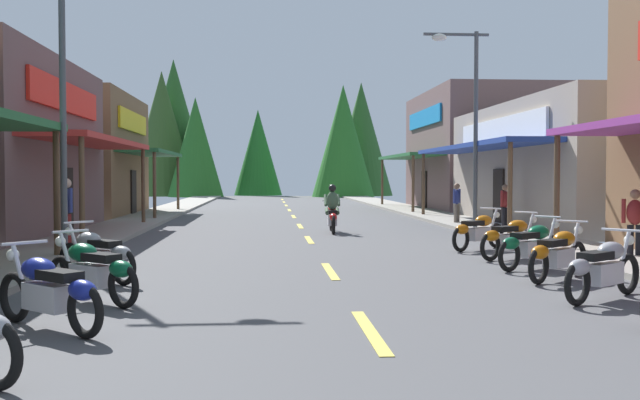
% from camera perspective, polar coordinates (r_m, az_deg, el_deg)
% --- Properties ---
extents(ground, '(10.33, 79.74, 0.10)m').
position_cam_1_polar(ground, '(25.30, -1.54, -2.35)').
color(ground, '#4C4C4F').
extents(sidewalk_left, '(2.23, 79.74, 0.12)m').
position_cam_1_polar(sidewalk_left, '(25.76, -15.64, -2.10)').
color(sidewalk_left, gray).
rests_on(sidewalk_left, ground).
extents(sidewalk_right, '(2.23, 79.74, 0.12)m').
position_cam_1_polar(sidewalk_right, '(26.35, 12.24, -1.98)').
color(sidewalk_right, gray).
rests_on(sidewalk_right, ground).
extents(centerline_dashes, '(0.16, 55.13, 0.01)m').
position_cam_1_polar(centerline_dashes, '(29.01, -1.89, -1.69)').
color(centerline_dashes, '#E0C64C').
rests_on(centerline_dashes, ground).
extents(storefront_left_far, '(10.01, 9.07, 5.55)m').
position_cam_1_polar(storefront_left_far, '(34.99, -21.37, 3.34)').
color(storefront_left_far, brown).
rests_on(storefront_left_far, ground).
extents(storefront_right_middle, '(10.48, 13.07, 4.51)m').
position_cam_1_polar(storefront_right_middle, '(28.79, 22.36, 2.63)').
color(storefront_right_middle, gray).
rests_on(storefront_right_middle, ground).
extents(storefront_right_far, '(10.16, 10.55, 6.39)m').
position_cam_1_polar(storefront_right_far, '(40.30, 14.18, 3.81)').
color(storefront_right_far, brown).
rests_on(storefront_right_far, ground).
extents(streetlamp_left, '(2.14, 0.30, 6.67)m').
position_cam_1_polar(streetlamp_left, '(16.35, -18.87, 10.48)').
color(streetlamp_left, '#474C51').
rests_on(streetlamp_left, ground).
extents(streetlamp_right, '(2.14, 0.30, 6.51)m').
position_cam_1_polar(streetlamp_right, '(23.72, 11.64, 7.63)').
color(streetlamp_right, '#474C51').
rests_on(streetlamp_right, ground).
extents(motorcycle_parked_right_2, '(1.78, 1.35, 1.04)m').
position_cam_1_polar(motorcycle_parked_right_2, '(11.37, 21.71, -5.05)').
color(motorcycle_parked_right_2, black).
rests_on(motorcycle_parked_right_2, ground).
extents(motorcycle_parked_right_3, '(1.67, 1.49, 1.04)m').
position_cam_1_polar(motorcycle_parked_right_3, '(13.27, 18.53, -4.02)').
color(motorcycle_parked_right_3, black).
rests_on(motorcycle_parked_right_3, ground).
extents(motorcycle_parked_right_4, '(1.83, 1.29, 1.04)m').
position_cam_1_polar(motorcycle_parked_right_4, '(14.71, 16.59, -3.43)').
color(motorcycle_parked_right_4, black).
rests_on(motorcycle_parked_right_4, ground).
extents(motorcycle_parked_right_5, '(1.84, 1.26, 1.04)m').
position_cam_1_polar(motorcycle_parked_right_5, '(16.36, 15.06, -2.88)').
color(motorcycle_parked_right_5, black).
rests_on(motorcycle_parked_right_5, ground).
extents(motorcycle_parked_right_6, '(1.74, 1.41, 1.04)m').
position_cam_1_polar(motorcycle_parked_right_6, '(18.13, 12.55, -2.39)').
color(motorcycle_parked_right_6, black).
rests_on(motorcycle_parked_right_6, ground).
extents(motorcycle_parked_left_2, '(1.66, 1.50, 1.04)m').
position_cam_1_polar(motorcycle_parked_left_2, '(9.13, -20.86, -6.74)').
color(motorcycle_parked_left_2, black).
rests_on(motorcycle_parked_left_2, ground).
extents(motorcycle_parked_left_3, '(1.66, 1.51, 1.04)m').
position_cam_1_polar(motorcycle_parked_left_3, '(10.87, -17.77, -5.32)').
color(motorcycle_parked_left_3, black).
rests_on(motorcycle_parked_left_3, ground).
extents(motorcycle_parked_left_4, '(1.67, 1.49, 1.04)m').
position_cam_1_polar(motorcycle_parked_left_4, '(13.00, -17.43, -4.14)').
color(motorcycle_parked_left_4, black).
rests_on(motorcycle_parked_left_4, ground).
extents(rider_cruising_lead, '(0.60, 2.14, 1.57)m').
position_cam_1_polar(rider_cruising_lead, '(23.02, 0.99, -1.02)').
color(rider_cruising_lead, black).
rests_on(rider_cruising_lead, ground).
extents(pedestrian_by_shop, '(0.43, 0.47, 1.57)m').
position_cam_1_polar(pedestrian_by_shop, '(26.88, 10.90, -0.10)').
color(pedestrian_by_shop, '#726659').
rests_on(pedestrian_by_shop, ground).
extents(pedestrian_browsing, '(0.44, 0.44, 1.57)m').
position_cam_1_polar(pedestrian_browsing, '(24.46, 14.60, -0.33)').
color(pedestrian_browsing, black).
rests_on(pedestrian_browsing, ground).
extents(pedestrian_waiting, '(0.56, 0.31, 1.55)m').
position_cam_1_polar(pedestrian_waiting, '(16.88, 23.90, -1.46)').
color(pedestrian_waiting, black).
rests_on(pedestrian_waiting, ground).
extents(pedestrian_strolling, '(0.43, 0.46, 1.78)m').
position_cam_1_polar(pedestrian_strolling, '(18.79, -19.62, -0.61)').
color(pedestrian_strolling, maroon).
rests_on(pedestrian_strolling, ground).
extents(treeline_backdrop, '(24.61, 13.61, 13.07)m').
position_cam_1_polar(treeline_backdrop, '(66.95, -7.25, 5.02)').
color(treeline_backdrop, '#266523').
rests_on(treeline_backdrop, ground).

